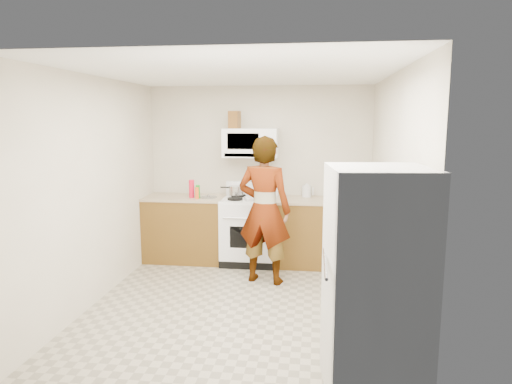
% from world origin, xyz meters
% --- Properties ---
extents(floor, '(3.60, 3.60, 0.00)m').
position_xyz_m(floor, '(0.00, 0.00, 0.00)').
color(floor, gray).
rests_on(floor, ground).
extents(back_wall, '(3.20, 0.02, 2.50)m').
position_xyz_m(back_wall, '(0.00, 1.79, 1.25)').
color(back_wall, beige).
rests_on(back_wall, floor).
extents(right_wall, '(0.02, 3.60, 2.50)m').
position_xyz_m(right_wall, '(1.59, 0.00, 1.25)').
color(right_wall, beige).
rests_on(right_wall, floor).
extents(cabinet_left, '(1.12, 0.62, 0.90)m').
position_xyz_m(cabinet_left, '(-1.04, 1.49, 0.45)').
color(cabinet_left, brown).
rests_on(cabinet_left, floor).
extents(counter_left, '(1.14, 0.64, 0.03)m').
position_xyz_m(counter_left, '(-1.04, 1.49, 0.92)').
color(counter_left, tan).
rests_on(counter_left, cabinet_left).
extents(cabinet_right, '(0.80, 0.62, 0.90)m').
position_xyz_m(cabinet_right, '(0.68, 1.49, 0.45)').
color(cabinet_right, brown).
rests_on(cabinet_right, floor).
extents(counter_right, '(0.82, 0.64, 0.03)m').
position_xyz_m(counter_right, '(0.68, 1.49, 0.92)').
color(counter_right, tan).
rests_on(counter_right, cabinet_right).
extents(gas_range, '(0.76, 0.65, 1.13)m').
position_xyz_m(gas_range, '(-0.10, 1.48, 0.49)').
color(gas_range, white).
rests_on(gas_range, floor).
extents(microwave, '(0.76, 0.38, 0.40)m').
position_xyz_m(microwave, '(-0.10, 1.61, 1.70)').
color(microwave, white).
rests_on(microwave, back_wall).
extents(person, '(0.75, 0.57, 1.83)m').
position_xyz_m(person, '(0.19, 0.73, 0.92)').
color(person, tan).
rests_on(person, floor).
extents(fridge, '(0.77, 0.77, 1.70)m').
position_xyz_m(fridge, '(1.26, -1.49, 0.85)').
color(fridge, silver).
rests_on(fridge, floor).
extents(kettle, '(0.17, 0.17, 0.16)m').
position_xyz_m(kettle, '(0.69, 1.68, 1.01)').
color(kettle, silver).
rests_on(kettle, counter_right).
extents(jug, '(0.17, 0.17, 0.24)m').
position_xyz_m(jug, '(-0.32, 1.55, 2.02)').
color(jug, brown).
rests_on(jug, microwave).
extents(saucepan, '(0.28, 0.28, 0.12)m').
position_xyz_m(saucepan, '(-0.31, 1.64, 1.01)').
color(saucepan, '#BBBCC0').
rests_on(saucepan, gas_range).
extents(tray, '(0.29, 0.24, 0.05)m').
position_xyz_m(tray, '(-0.01, 1.32, 0.96)').
color(tray, white).
rests_on(tray, gas_range).
extents(bottle_spray, '(0.10, 0.10, 0.25)m').
position_xyz_m(bottle_spray, '(-0.91, 1.41, 1.06)').
color(bottle_spray, red).
rests_on(bottle_spray, counter_left).
extents(bottle_hot_sauce, '(0.07, 0.07, 0.16)m').
position_xyz_m(bottle_hot_sauce, '(-0.81, 1.32, 1.02)').
color(bottle_hot_sauce, '#E25119').
rests_on(bottle_hot_sauce, counter_left).
extents(bottle_green_cap, '(0.07, 0.07, 0.19)m').
position_xyz_m(bottle_green_cap, '(-0.81, 1.36, 1.03)').
color(bottle_green_cap, '#1A8E19').
rests_on(bottle_green_cap, counter_left).
extents(pot_lid, '(0.32, 0.32, 0.01)m').
position_xyz_m(pot_lid, '(-0.68, 1.44, 0.94)').
color(pot_lid, white).
rests_on(pot_lid, counter_left).
extents(broom, '(0.16, 0.25, 1.22)m').
position_xyz_m(broom, '(1.54, 0.67, 0.62)').
color(broom, silver).
rests_on(broom, floor).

